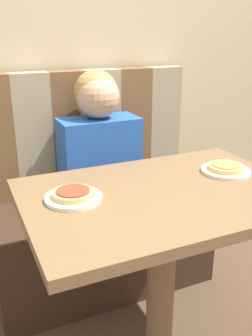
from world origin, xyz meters
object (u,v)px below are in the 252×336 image
plate_left (73,198)px  pizza_right (226,167)px  person (99,138)px  plate_right (226,171)px  pizza_left (73,193)px

plate_left → pizza_right: pizza_right is taller
plate_left → pizza_right: size_ratio=1.36×
person → pizza_right: size_ratio=4.72×
plate_right → pizza_right: bearing=90.0°
person → plate_right: 0.63m
pizza_left → pizza_right: bearing=0.0°
person → pizza_right: (0.29, -0.56, -0.00)m
pizza_left → pizza_right: same height
plate_left → pizza_right: bearing=0.0°
person → plate_right: size_ratio=3.48×
pizza_left → plate_right: bearing=-0.0°
plate_right → pizza_left: bearing=180.0°
person → pizza_right: bearing=-62.5°
plate_left → pizza_left: bearing=90.0°
plate_right → pizza_right: 0.02m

